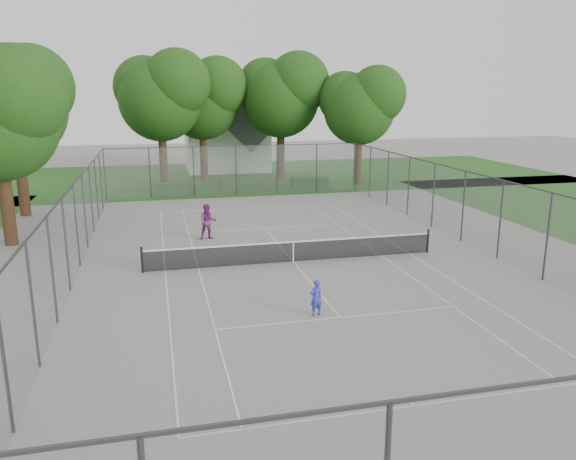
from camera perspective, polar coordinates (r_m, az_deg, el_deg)
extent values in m
plane|color=slate|center=(24.54, 0.54, -3.27)|extent=(120.00, 120.00, 0.00)
cube|color=#1F4E16|center=(49.61, -6.75, 5.40)|extent=(60.00, 20.00, 0.00)
cube|color=silver|center=(14.23, 12.70, -17.01)|extent=(10.97, 0.06, 0.01)
cube|color=silver|center=(35.84, -4.05, 2.21)|extent=(10.97, 0.06, 0.01)
cube|color=silver|center=(23.88, -12.37, -4.08)|extent=(0.06, 23.77, 0.01)
cube|color=silver|center=(26.35, 12.21, -2.36)|extent=(0.06, 23.77, 0.01)
cube|color=silver|center=(23.93, -9.09, -3.89)|extent=(0.06, 23.77, 0.01)
cube|color=silver|center=(25.80, 9.46, -2.58)|extent=(0.06, 23.77, 0.01)
cube|color=silver|center=(18.76, 5.32, -8.85)|extent=(8.23, 0.06, 0.01)
cube|color=silver|center=(30.57, -2.35, 0.19)|extent=(8.23, 0.06, 0.01)
cube|color=silver|center=(24.54, 0.54, -3.25)|extent=(0.06, 12.80, 0.01)
cube|color=silver|center=(14.35, 12.43, -16.73)|extent=(0.06, 0.30, 0.01)
cube|color=silver|center=(35.69, -4.01, 2.16)|extent=(0.06, 0.30, 0.01)
cylinder|color=black|center=(23.73, -14.61, -2.95)|extent=(0.10, 0.10, 1.10)
cylinder|color=black|center=(26.61, 14.02, -1.10)|extent=(0.10, 0.10, 1.10)
cube|color=black|center=(24.41, 0.55, -2.26)|extent=(12.67, 0.01, 0.86)
cube|color=white|center=(24.29, 0.55, -1.21)|extent=(12.77, 0.03, 0.06)
cube|color=white|center=(24.42, 0.55, -2.28)|extent=(0.05, 0.02, 0.88)
cylinder|color=#38383D|center=(40.27, -18.12, 5.36)|extent=(0.08, 0.08, 3.50)
cylinder|color=#38383D|center=(42.73, 6.81, 6.41)|extent=(0.08, 0.08, 3.50)
cube|color=slate|center=(40.53, -5.29, 6.04)|extent=(18.00, 0.02, 3.50)
cube|color=slate|center=(23.64, -21.13, -0.49)|extent=(0.02, 34.00, 3.50)
cube|color=slate|center=(27.62, 18.99, 1.66)|extent=(0.02, 34.00, 3.50)
cube|color=#38383D|center=(40.33, -5.35, 8.50)|extent=(18.00, 0.05, 0.05)
cube|color=#38383D|center=(23.30, -21.50, 3.69)|extent=(0.05, 34.00, 0.05)
cube|color=#38383D|center=(27.33, 19.28, 5.25)|extent=(0.05, 34.00, 0.05)
cylinder|color=#362113|center=(45.17, -12.55, 7.17)|extent=(0.64, 0.64, 4.43)
sphere|color=#173A0F|center=(44.90, -12.86, 12.78)|extent=(6.30, 6.30, 6.30)
sphere|color=#173A0F|center=(43.99, -11.23, 14.48)|extent=(5.04, 5.04, 5.04)
sphere|color=#173A0F|center=(45.68, -14.36, 13.89)|extent=(4.73, 4.73, 4.73)
cylinder|color=#362113|center=(47.81, -8.55, 7.60)|extent=(0.63, 0.63, 4.27)
sphere|color=#173A0F|center=(47.54, -8.74, 12.72)|extent=(6.08, 6.08, 6.08)
sphere|color=#173A0F|center=(46.75, -7.17, 14.24)|extent=(4.86, 4.86, 4.86)
sphere|color=#173A0F|center=(48.21, -10.16, 13.76)|extent=(4.56, 4.56, 4.56)
cylinder|color=#362113|center=(47.56, -0.74, 7.83)|extent=(0.64, 0.64, 4.44)
sphere|color=#173A0F|center=(47.30, -0.76, 13.17)|extent=(6.32, 6.32, 6.32)
sphere|color=#173A0F|center=(46.68, 1.06, 14.71)|extent=(5.05, 5.05, 5.05)
sphere|color=#173A0F|center=(47.84, -2.31, 14.31)|extent=(4.74, 4.74, 4.74)
cylinder|color=#362113|center=(45.76, 7.10, 7.16)|extent=(0.61, 0.61, 3.94)
sphere|color=#173A0F|center=(45.48, 7.25, 12.08)|extent=(5.60, 5.60, 5.60)
sphere|color=#173A0F|center=(45.09, 9.04, 13.43)|extent=(4.48, 4.48, 4.48)
sphere|color=#173A0F|center=(45.79, 5.79, 13.18)|extent=(4.20, 4.20, 4.20)
cylinder|color=#362113|center=(36.92, -25.39, 4.54)|extent=(0.63, 0.63, 4.20)
sphere|color=#173A0F|center=(36.57, -26.08, 11.02)|extent=(5.97, 5.97, 5.97)
sphere|color=#173A0F|center=(35.45, -24.67, 13.05)|extent=(4.78, 4.78, 4.78)
cylinder|color=#362113|center=(30.04, -26.64, 2.34)|extent=(0.62, 0.62, 3.98)
sphere|color=#173A0F|center=(28.50, -25.88, 12.23)|extent=(4.52, 4.52, 4.52)
cube|color=#1C4416|center=(41.06, -10.98, 4.11)|extent=(3.57, 1.07, 0.89)
cube|color=#1C4416|center=(41.95, -4.62, 4.64)|extent=(3.41, 0.97, 1.07)
cube|color=#1C4416|center=(43.34, 2.20, 4.82)|extent=(2.78, 1.02, 0.83)
cube|color=silver|center=(53.48, -6.25, 9.03)|extent=(7.44, 5.58, 5.58)
cube|color=#535459|center=(53.32, -6.33, 12.02)|extent=(7.36, 5.76, 7.36)
imported|color=#3237BE|center=(18.68, 2.87, -6.88)|extent=(0.51, 0.40, 1.24)
imported|color=#792871|center=(28.39, -8.15, 0.83)|extent=(0.90, 0.71, 1.79)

